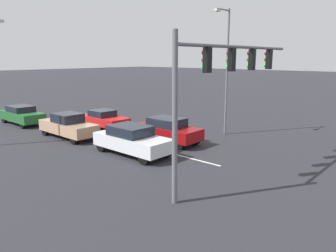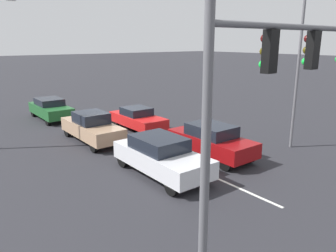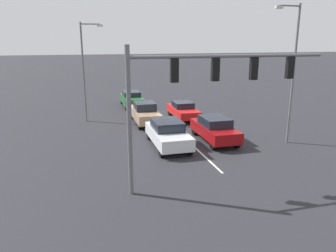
# 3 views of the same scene
# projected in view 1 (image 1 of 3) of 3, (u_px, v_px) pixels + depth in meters

# --- Properties ---
(ground_plane) EXTENTS (240.00, 240.00, 0.00)m
(ground_plane) POSITION_uv_depth(u_px,v_px,m) (83.00, 131.00, 24.02)
(ground_plane) COLOR #28282D
(lane_stripe_left_divider) EXTENTS (0.12, 17.96, 0.01)m
(lane_stripe_left_divider) POSITION_uv_depth(u_px,v_px,m) (108.00, 137.00, 22.07)
(lane_stripe_left_divider) COLOR silver
(lane_stripe_left_divider) RESTS_ON ground_plane
(car_maroon_leftlane_front) EXTENTS (1.82, 4.49, 1.58)m
(car_maroon_leftlane_front) POSITION_uv_depth(u_px,v_px,m) (167.00, 130.00, 20.59)
(car_maroon_leftlane_front) COLOR maroon
(car_maroon_leftlane_front) RESTS_ON ground_plane
(car_silver_midlane_front) EXTENTS (1.92, 4.67, 1.61)m
(car_silver_midlane_front) POSITION_uv_depth(u_px,v_px,m) (132.00, 140.00, 18.06)
(car_silver_midlane_front) COLOR silver
(car_silver_midlane_front) RESTS_ON ground_plane
(car_tan_midlane_second) EXTENTS (1.73, 4.71, 1.64)m
(car_tan_midlane_second) POSITION_uv_depth(u_px,v_px,m) (68.00, 126.00, 21.84)
(car_tan_midlane_second) COLOR tan
(car_tan_midlane_second) RESTS_ON ground_plane
(car_red_leftlane_second) EXTENTS (1.72, 4.25, 1.40)m
(car_red_leftlane_second) POSITION_uv_depth(u_px,v_px,m) (103.00, 119.00, 24.66)
(car_red_leftlane_second) COLOR red
(car_red_leftlane_second) RESTS_ON ground_plane
(car_darkgreen_midlane_third) EXTENTS (1.79, 4.48, 1.47)m
(car_darkgreen_midlane_third) POSITION_uv_depth(u_px,v_px,m) (22.00, 115.00, 26.28)
(car_darkgreen_midlane_third) COLOR #1E5928
(car_darkgreen_midlane_third) RESTS_ON ground_plane
(traffic_signal_gantry) EXTENTS (8.79, 0.37, 6.22)m
(traffic_signal_gantry) POSITION_uv_depth(u_px,v_px,m) (223.00, 73.00, 13.43)
(traffic_signal_gantry) COLOR slate
(traffic_signal_gantry) RESTS_ON ground_plane
(street_lamp_left_shoulder) EXTENTS (1.67, 0.24, 8.41)m
(street_lamp_left_shoulder) POSITION_uv_depth(u_px,v_px,m) (226.00, 65.00, 21.84)
(street_lamp_left_shoulder) COLOR slate
(street_lamp_left_shoulder) RESTS_ON ground_plane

